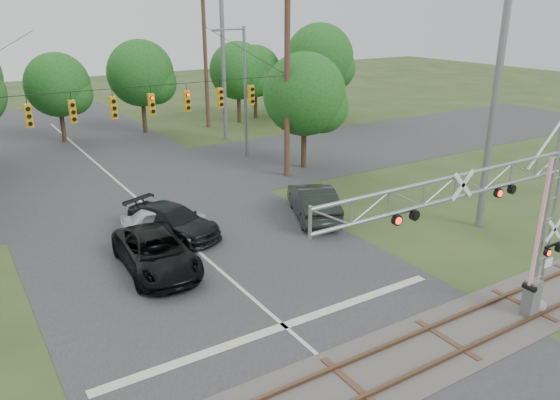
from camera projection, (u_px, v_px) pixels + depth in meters
road_main at (224, 274)px, 21.96m from camera, size 14.00×90.00×0.02m
road_cross at (120, 184)px, 33.11m from camera, size 90.00×12.00×0.02m
railroad_track at (350, 383)px, 15.58m from camera, size 90.00×3.20×0.17m
crossing_gantry at (495, 220)px, 16.51m from camera, size 10.35×0.84×6.55m
traffic_signal_span at (148, 98)px, 28.46m from camera, size 19.34×0.36×11.50m
pickup_black at (156, 252)px, 22.11m from camera, size 2.86×5.67×1.54m
car_dark at (173, 221)px, 25.44m from camera, size 3.79×5.42×1.46m
sedan_silver at (165, 220)px, 25.68m from camera, size 4.33×2.56×1.38m
suv_dark at (313, 201)px, 27.61m from camera, size 3.77×5.54×1.73m
streetlight at (243, 86)px, 37.54m from camera, size 2.39×0.25×8.96m
utility_poles at (162, 83)px, 32.09m from camera, size 26.52×28.70×12.21m
treeline at (61, 79)px, 39.27m from camera, size 51.76×26.17×9.62m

